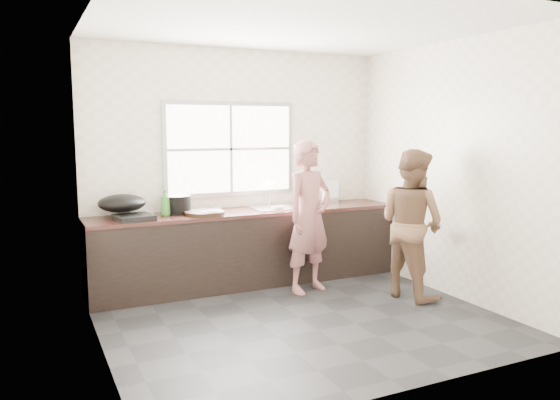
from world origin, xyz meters
name	(u,v)px	position (x,y,z in m)	size (l,w,h in m)	color
floor	(300,318)	(0.00, 0.00, -0.01)	(3.60, 3.20, 0.01)	#262629
ceiling	(301,25)	(0.00, 0.00, 2.71)	(3.60, 3.20, 0.01)	silver
wall_back	(238,166)	(0.00, 1.60, 1.35)	(3.60, 0.01, 2.70)	silver
wall_left	(95,186)	(-1.80, 0.00, 1.35)	(0.01, 3.20, 2.70)	silver
wall_right	(451,170)	(1.80, 0.00, 1.35)	(0.01, 3.20, 2.70)	beige
wall_front	(413,197)	(0.00, -1.60, 1.35)	(3.60, 0.01, 2.70)	silver
cabinet	(248,249)	(0.00, 1.29, 0.41)	(3.60, 0.62, 0.82)	black
countertop	(248,212)	(0.00, 1.29, 0.84)	(3.60, 0.64, 0.04)	#351A16
sink	(276,208)	(0.35, 1.29, 0.86)	(0.55, 0.45, 0.02)	silver
faucet	(269,194)	(0.35, 1.49, 1.01)	(0.02, 0.02, 0.30)	silver
window_frame	(230,149)	(-0.10, 1.59, 1.55)	(1.60, 0.05, 1.10)	#9EA0A5
window_glazing	(231,149)	(-0.10, 1.57, 1.55)	(1.50, 0.01, 1.00)	white
woman	(309,222)	(0.49, 0.74, 0.78)	(0.57, 0.37, 1.55)	#AC6967
person_side	(411,224)	(1.39, 0.11, 0.79)	(0.77, 0.60, 1.58)	brown
cutting_board	(204,213)	(-0.56, 1.18, 0.88)	(0.43, 0.43, 0.04)	black
cleaver	(211,209)	(-0.44, 1.29, 0.90)	(0.22, 0.11, 0.01)	#BBBDC2
bowl_mince	(212,214)	(-0.50, 1.08, 0.89)	(0.21, 0.21, 0.05)	silver
bowl_crabs	(309,206)	(0.69, 1.11, 0.89)	(0.19, 0.19, 0.06)	white
bowl_held	(278,208)	(0.31, 1.14, 0.89)	(0.20, 0.20, 0.06)	white
black_pot	(178,205)	(-0.79, 1.38, 0.96)	(0.28, 0.28, 0.20)	black
plate_food	(201,214)	(-0.59, 1.20, 0.87)	(0.23, 0.23, 0.02)	white
bottle_green	(165,203)	(-0.95, 1.32, 1.00)	(0.11, 0.11, 0.28)	#377E29
bottle_brown_tall	(174,205)	(-0.83, 1.42, 0.95)	(0.08, 0.09, 0.19)	#3F240F
bottle_brown_short	(171,204)	(-0.83, 1.52, 0.95)	(0.14, 0.14, 0.18)	#462111
glass_jar	(188,209)	(-0.68, 1.38, 0.91)	(0.07, 0.07, 0.09)	silver
burner	(134,217)	(-1.30, 1.18, 0.89)	(0.36, 0.36, 0.05)	black
wok	(122,203)	(-1.39, 1.39, 1.01)	(0.49, 0.49, 0.19)	black
dish_rack	(320,191)	(1.07, 1.52, 1.00)	(0.38, 0.27, 0.29)	silver
pot_lid_left	(134,218)	(-1.29, 1.30, 0.87)	(0.23, 0.23, 0.01)	#B8BABF
pot_lid_right	(143,214)	(-1.15, 1.51, 0.87)	(0.25, 0.25, 0.01)	silver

